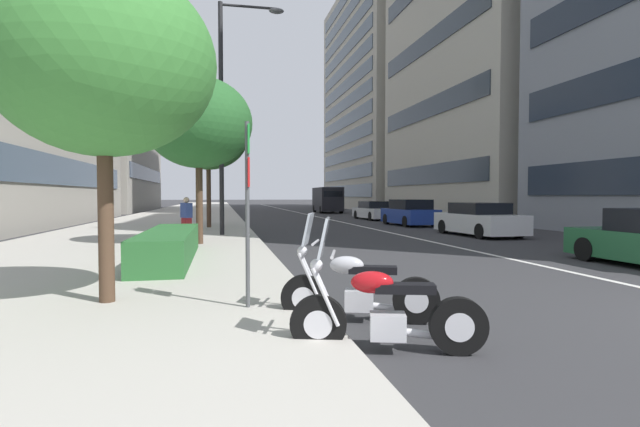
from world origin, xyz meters
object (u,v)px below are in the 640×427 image
object	(u,v)px
street_tree_near_plaza_corner	(208,136)
street_lamp_with_banners	(230,99)
motorcycle_second_in_row	(356,290)
pedestrian_on_plaza	(187,218)
motorcycle_by_sign_pole	(384,313)
parking_sign_by_curb	(248,192)
car_mid_block_traffic	(479,220)
car_far_down_avenue	(410,213)
street_tree_by_lamp_post	(199,123)
street_tree_far_plaza	(103,62)
car_lead_in_lane	(375,211)
delivery_van_ahead	(327,199)

from	to	relation	value
street_tree_near_plaza_corner	street_lamp_with_banners	bearing A→B (deg)	-168.35
motorcycle_second_in_row	pedestrian_on_plaza	xyz separation A→B (m)	(11.46, 2.99, 0.46)
motorcycle_by_sign_pole	parking_sign_by_curb	bearing A→B (deg)	-37.36
car_mid_block_traffic	car_far_down_avenue	bearing A→B (deg)	-0.88
motorcycle_by_sign_pole	street_tree_by_lamp_post	size ratio (longest dim) A/B	0.39
motorcycle_second_in_row	street_tree_far_plaza	size ratio (longest dim) A/B	0.43
motorcycle_by_sign_pole	pedestrian_on_plaza	distance (m)	13.08
car_lead_in_lane	delivery_van_ahead	xyz separation A→B (m)	(13.98, 0.31, 0.73)
street_tree_near_plaza_corner	pedestrian_on_plaza	world-z (taller)	street_tree_near_plaza_corner
street_tree_far_plaza	street_lamp_with_banners	bearing A→B (deg)	-9.63
delivery_van_ahead	parking_sign_by_curb	distance (m)	41.01
car_far_down_avenue	car_mid_block_traffic	bearing A→B (deg)	179.27
car_far_down_avenue	parking_sign_by_curb	distance (m)	21.47
car_mid_block_traffic	parking_sign_by_curb	xyz separation A→B (m)	(-11.78, 10.39, 1.10)
street_tree_near_plaza_corner	car_lead_in_lane	bearing A→B (deg)	-53.34
car_far_down_avenue	street_tree_far_plaza	world-z (taller)	street_tree_far_plaza
street_tree_by_lamp_post	street_tree_near_plaza_corner	size ratio (longest dim) A/B	0.87
street_tree_by_lamp_post	street_lamp_with_banners	bearing A→B (deg)	-16.78
delivery_van_ahead	street_tree_near_plaza_corner	world-z (taller)	street_tree_near_plaza_corner
motorcycle_second_in_row	car_far_down_avenue	distance (m)	21.28
car_lead_in_lane	street_lamp_with_banners	distance (m)	17.39
motorcycle_by_sign_pole	pedestrian_on_plaza	size ratio (longest dim) A/B	1.38
street_tree_near_plaza_corner	street_tree_far_plaza	bearing A→B (deg)	176.35
car_far_down_avenue	street_tree_by_lamp_post	distance (m)	15.20
motorcycle_second_in_row	street_tree_near_plaza_corner	bearing A→B (deg)	-64.04
motorcycle_second_in_row	car_far_down_avenue	xyz separation A→B (m)	(19.39, -8.76, 0.27)
delivery_van_ahead	street_tree_far_plaza	xyz separation A→B (m)	(-38.99, 12.06, 2.28)
parking_sign_by_curb	street_tree_far_plaza	size ratio (longest dim) A/B	0.53
street_tree_by_lamp_post	pedestrian_on_plaza	bearing A→B (deg)	16.55
street_tree_near_plaza_corner	pedestrian_on_plaza	size ratio (longest dim) A/B	4.07
street_tree_by_lamp_post	delivery_van_ahead	bearing A→B (deg)	-19.94
car_lead_in_lane	street_lamp_with_banners	world-z (taller)	street_lamp_with_banners
motorcycle_by_sign_pole	car_mid_block_traffic	size ratio (longest dim) A/B	0.46
car_far_down_avenue	street_lamp_with_banners	xyz separation A→B (m)	(-6.18, 10.16, 4.83)
delivery_van_ahead	street_tree_near_plaza_corner	distance (m)	25.17
pedestrian_on_plaza	street_tree_near_plaza_corner	bearing A→B (deg)	50.07
street_tree_near_plaza_corner	street_tree_by_lamp_post	bearing A→B (deg)	179.32
street_tree_by_lamp_post	street_tree_far_plaza	bearing A→B (deg)	173.47
parking_sign_by_curb	street_tree_by_lamp_post	distance (m)	9.50
car_lead_in_lane	car_mid_block_traffic	bearing A→B (deg)	177.73
car_far_down_avenue	street_tree_far_plaza	size ratio (longest dim) A/B	0.89
motorcycle_by_sign_pole	parking_sign_by_curb	size ratio (longest dim) A/B	0.81
motorcycle_second_in_row	pedestrian_on_plaza	bearing A→B (deg)	-56.96
car_far_down_avenue	street_lamp_with_banners	distance (m)	12.84
motorcycle_second_in_row	street_tree_by_lamp_post	world-z (taller)	street_tree_by_lamp_post
motorcycle_second_in_row	street_lamp_with_banners	xyz separation A→B (m)	(13.20, 1.40, 5.09)
street_tree_near_plaza_corner	parking_sign_by_curb	bearing A→B (deg)	-176.87
delivery_van_ahead	street_tree_near_plaza_corner	size ratio (longest dim) A/B	0.91
car_far_down_avenue	car_lead_in_lane	world-z (taller)	car_far_down_avenue
pedestrian_on_plaza	street_tree_by_lamp_post	bearing A→B (deg)	-107.82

